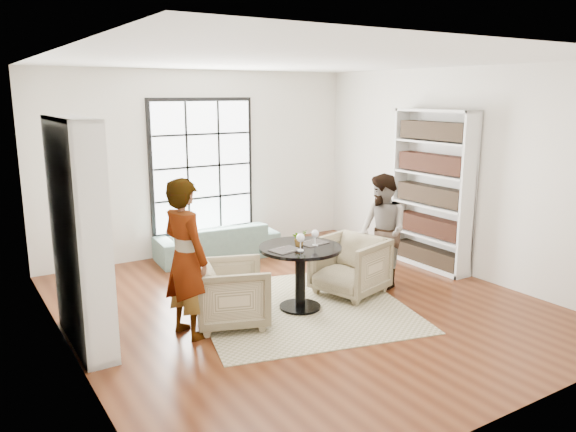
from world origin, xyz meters
TOP-DOWN VIEW (x-y plane):
  - ground at (0.00, 0.00)m, footprint 6.00×6.00m
  - room_shell at (0.00, 0.54)m, footprint 6.00×6.01m
  - rug at (-0.05, -0.09)m, footprint 3.04×3.04m
  - pedestal_table at (-0.09, -0.11)m, footprint 1.01×1.01m
  - sofa at (-0.01, 2.45)m, footprint 2.00×0.91m
  - armchair_left at (-1.01, -0.08)m, footprint 1.04×1.02m
  - armchair_right at (0.77, 0.00)m, footprint 1.04×1.02m
  - person_left at (-1.56, -0.08)m, footprint 0.57×0.73m
  - person_right at (1.32, 0.00)m, footprint 0.74×0.87m
  - placemat_left at (-0.32, -0.15)m, footprint 0.38×0.31m
  - placemat_right at (0.13, -0.06)m, footprint 0.38×0.31m
  - cutlery_left at (-0.32, -0.15)m, footprint 0.18×0.24m
  - cutlery_right at (0.13, -0.06)m, footprint 0.18×0.24m
  - wine_glass_left at (-0.19, -0.27)m, footprint 0.10×0.10m
  - wine_glass_right at (0.09, -0.17)m, footprint 0.09×0.09m
  - flower_centerpiece at (-0.08, -0.07)m, footprint 0.21×0.19m

SIDE VIEW (x-z plane):
  - ground at x=0.00m, z-range 0.00..0.00m
  - rug at x=-0.05m, z-range 0.00..0.01m
  - sofa at x=-0.01m, z-range 0.00..0.57m
  - armchair_left at x=-1.01m, z-range 0.00..0.74m
  - armchair_right at x=0.77m, z-range 0.00..0.77m
  - pedestal_table at x=-0.09m, z-range 0.18..0.98m
  - person_right at x=1.32m, z-range 0.00..1.57m
  - placemat_left at x=-0.32m, z-range 0.80..0.81m
  - placemat_right at x=0.13m, z-range 0.80..0.81m
  - cutlery_left at x=-0.32m, z-range 0.81..0.82m
  - cutlery_right at x=0.13m, z-range 0.81..0.82m
  - person_left at x=-1.56m, z-range 0.00..1.76m
  - flower_centerpiece at x=-0.08m, z-range 0.80..1.01m
  - wine_glass_right at x=0.09m, z-range 0.85..1.05m
  - wine_glass_left at x=-0.19m, z-range 0.85..1.07m
  - room_shell at x=0.00m, z-range -1.74..4.26m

